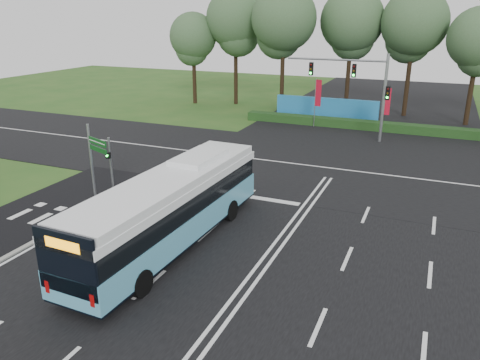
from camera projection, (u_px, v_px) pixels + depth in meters
name	position (u px, v px, depth m)	size (l,w,h in m)	color
ground	(274.00, 245.00, 21.09)	(120.00, 120.00, 0.00)	#27531B
road_main	(274.00, 245.00, 21.08)	(20.00, 120.00, 0.04)	black
road_cross	(332.00, 169.00, 31.49)	(120.00, 14.00, 0.05)	black
bike_path	(15.00, 225.00, 23.09)	(5.00, 18.00, 0.06)	black
kerb_strip	(52.00, 232.00, 22.20)	(0.25, 18.00, 0.12)	gray
city_bus	(171.00, 208.00, 20.52)	(3.02, 12.49, 3.56)	#53A2C1
pedestrian_signal	(110.00, 162.00, 27.08)	(0.29, 0.41, 3.21)	gray
street_sign	(94.00, 157.00, 24.39)	(1.65, 0.73, 4.50)	gray
banner_flag_left	(317.00, 96.00, 42.16)	(0.62, 0.29, 4.43)	gray
banner_flag_mid	(386.00, 104.00, 39.00)	(0.62, 0.13, 4.19)	gray
traffic_light_gantry	(362.00, 83.00, 37.23)	(8.41, 0.28, 7.00)	gray
hedge	(363.00, 125.00, 42.20)	(22.00, 1.20, 0.80)	#183A15
blue_hoarding	(326.00, 109.00, 45.61)	(10.00, 0.30, 2.20)	#2176B4
eucalyptus_row	(345.00, 25.00, 46.31)	(41.13, 9.75, 12.75)	black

